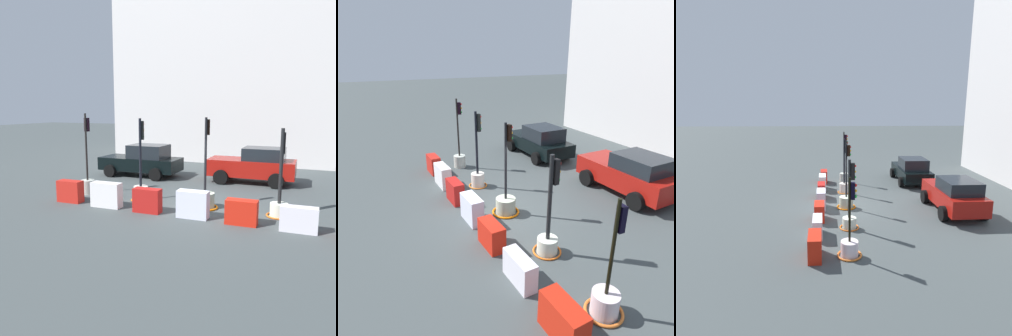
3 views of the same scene
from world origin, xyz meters
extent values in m
plane|color=#404848|center=(0.00, 0.00, 0.00)|extent=(120.00, 120.00, 0.00)
cylinder|color=beige|center=(-5.21, 0.38, 0.30)|extent=(0.58, 0.58, 0.60)
cylinder|color=black|center=(-5.21, 0.38, 2.00)|extent=(0.08, 0.08, 2.81)
cube|color=black|center=(-5.22, 0.50, 2.94)|extent=(0.19, 0.18, 0.56)
sphere|color=red|center=(-5.24, 0.59, 3.12)|extent=(0.11, 0.11, 0.11)
sphere|color=orange|center=(-5.24, 0.59, 2.94)|extent=(0.11, 0.11, 0.11)
sphere|color=green|center=(-5.24, 0.59, 2.75)|extent=(0.11, 0.11, 0.11)
cylinder|color=silver|center=(-2.60, 0.29, 0.29)|extent=(0.56, 0.56, 0.58)
cylinder|color=black|center=(-2.60, 0.29, 1.91)|extent=(0.10, 0.10, 2.65)
cube|color=black|center=(-2.58, 0.40, 2.77)|extent=(0.17, 0.15, 0.72)
sphere|color=red|center=(-2.56, 0.48, 3.01)|extent=(0.09, 0.09, 0.09)
sphere|color=orange|center=(-2.56, 0.48, 2.77)|extent=(0.09, 0.09, 0.09)
sphere|color=green|center=(-2.56, 0.48, 2.53)|extent=(0.09, 0.09, 0.09)
torus|color=orange|center=(-2.60, 0.29, 0.03)|extent=(0.79, 0.79, 0.05)
cylinder|color=#B2B9A0|center=(0.04, 0.29, 0.29)|extent=(0.71, 0.71, 0.57)
cylinder|color=black|center=(0.04, 0.29, 1.94)|extent=(0.09, 0.09, 2.73)
cube|color=black|center=(0.07, 0.40, 2.95)|extent=(0.18, 0.16, 0.55)
sphere|color=red|center=(0.08, 0.48, 3.14)|extent=(0.10, 0.10, 0.10)
sphere|color=orange|center=(0.08, 0.48, 2.95)|extent=(0.10, 0.10, 0.10)
sphere|color=green|center=(0.08, 0.48, 2.77)|extent=(0.10, 0.10, 0.10)
torus|color=orange|center=(0.04, 0.29, 0.04)|extent=(0.98, 0.98, 0.07)
cylinder|color=silver|center=(2.65, 0.30, 0.23)|extent=(0.59, 0.59, 0.46)
cylinder|color=black|center=(2.65, 0.30, 1.72)|extent=(0.12, 0.12, 2.51)
cube|color=black|center=(2.67, 0.43, 2.48)|extent=(0.17, 0.17, 0.71)
sphere|color=red|center=(2.68, 0.52, 2.72)|extent=(0.10, 0.10, 0.10)
sphere|color=orange|center=(2.68, 0.52, 2.48)|extent=(0.10, 0.10, 0.10)
sphere|color=green|center=(2.68, 0.52, 2.24)|extent=(0.10, 0.10, 0.10)
torus|color=orange|center=(2.65, 0.30, 0.03)|extent=(0.84, 0.84, 0.05)
cube|color=red|center=(-5.03, -0.98, 0.42)|extent=(1.00, 0.47, 0.84)
cube|color=silver|center=(-3.33, -1.02, 0.46)|extent=(1.16, 0.46, 0.92)
cube|color=#B01815|center=(-1.64, -1.03, 0.42)|extent=(0.99, 0.45, 0.85)
cube|color=silver|center=(0.04, -0.99, 0.46)|extent=(1.06, 0.47, 0.92)
cube|color=red|center=(1.67, -1.01, 0.39)|extent=(1.00, 0.49, 0.79)
cube|color=silver|center=(3.36, -1.02, 0.38)|extent=(1.08, 0.42, 0.76)
cube|color=black|center=(-5.08, 4.95, 0.67)|extent=(4.31, 1.84, 0.68)
cube|color=black|center=(-4.60, 4.95, 1.35)|extent=(1.94, 1.60, 0.70)
cylinder|color=black|center=(-6.41, 3.98, 0.33)|extent=(0.66, 0.29, 0.66)
cylinder|color=black|center=(-6.42, 5.89, 0.33)|extent=(0.66, 0.29, 0.66)
cylinder|color=black|center=(-3.74, 4.00, 0.33)|extent=(0.66, 0.29, 0.66)
cylinder|color=black|center=(-3.76, 5.92, 0.33)|extent=(0.66, 0.29, 0.66)
cube|color=maroon|center=(0.72, 5.51, 0.75)|extent=(4.16, 1.86, 0.80)
cube|color=black|center=(1.32, 5.52, 1.45)|extent=(1.95, 1.60, 0.59)
cylinder|color=black|center=(-0.53, 4.54, 0.35)|extent=(0.71, 0.30, 0.70)
cylinder|color=black|center=(-0.58, 6.41, 0.35)|extent=(0.71, 0.30, 0.70)
cylinder|color=black|center=(2.02, 4.60, 0.35)|extent=(0.71, 0.30, 0.70)
cylinder|color=black|center=(1.98, 6.47, 0.35)|extent=(0.71, 0.30, 0.70)
cube|color=silver|center=(-2.82, 14.50, 7.62)|extent=(14.93, 7.55, 15.25)
camera|label=1|loc=(3.88, -11.79, 3.62)|focal=37.99mm
camera|label=2|loc=(8.68, -4.13, 5.42)|focal=32.54mm
camera|label=3|loc=(14.60, -0.41, 5.16)|focal=31.92mm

